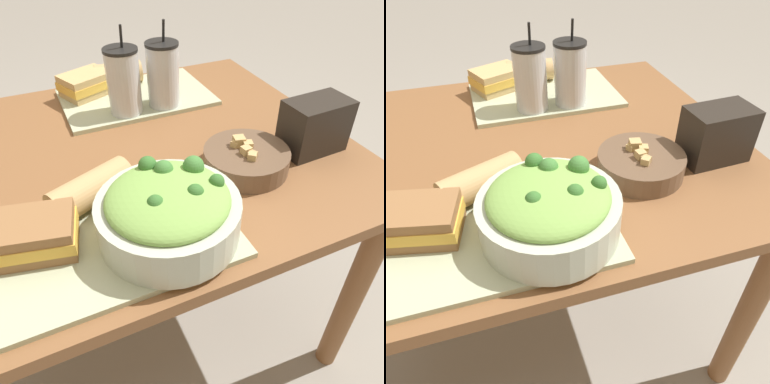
# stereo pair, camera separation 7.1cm
# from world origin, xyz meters

# --- Properties ---
(ground_plane) EXTENTS (12.00, 12.00, 0.00)m
(ground_plane) POSITION_xyz_m (0.00, 0.00, 0.00)
(ground_plane) COLOR gray
(dining_table) EXTENTS (1.14, 0.90, 0.70)m
(dining_table) POSITION_xyz_m (0.00, 0.00, 0.60)
(dining_table) COLOR brown
(dining_table) RESTS_ON ground_plane
(tray_near) EXTENTS (0.43, 0.29, 0.01)m
(tray_near) POSITION_xyz_m (-0.08, -0.28, 0.71)
(tray_near) COLOR #B2BC99
(tray_near) RESTS_ON dining_table
(tray_far) EXTENTS (0.43, 0.29, 0.01)m
(tray_far) POSITION_xyz_m (0.14, 0.27, 0.71)
(tray_far) COLOR #B2BC99
(tray_far) RESTS_ON dining_table
(salad_bowl) EXTENTS (0.25, 0.25, 0.12)m
(salad_bowl) POSITION_xyz_m (0.02, -0.31, 0.77)
(salad_bowl) COLOR beige
(salad_bowl) RESTS_ON tray_near
(soup_bowl) EXTENTS (0.19, 0.19, 0.07)m
(soup_bowl) POSITION_xyz_m (0.25, -0.18, 0.73)
(soup_bowl) COLOR brown
(soup_bowl) RESTS_ON dining_table
(sandwich_near) EXTENTS (0.16, 0.13, 0.06)m
(sandwich_near) POSITION_xyz_m (-0.20, -0.25, 0.75)
(sandwich_near) COLOR olive
(sandwich_near) RESTS_ON tray_near
(baguette_near) EXTENTS (0.18, 0.13, 0.07)m
(baguette_near) POSITION_xyz_m (-0.09, -0.17, 0.75)
(baguette_near) COLOR tan
(baguette_near) RESTS_ON tray_near
(sandwich_far) EXTENTS (0.17, 0.15, 0.06)m
(sandwich_far) POSITION_xyz_m (0.01, 0.34, 0.75)
(sandwich_far) COLOR tan
(sandwich_far) RESTS_ON tray_far
(baguette_far) EXTENTS (0.15, 0.08, 0.07)m
(baguette_far) POSITION_xyz_m (0.12, 0.37, 0.75)
(baguette_far) COLOR tan
(baguette_far) RESTS_ON tray_far
(drink_cup_dark) EXTENTS (0.09, 0.09, 0.23)m
(drink_cup_dark) POSITION_xyz_m (0.09, 0.18, 0.80)
(drink_cup_dark) COLOR silver
(drink_cup_dark) RESTS_ON tray_far
(drink_cup_red) EXTENTS (0.09, 0.09, 0.23)m
(drink_cup_red) POSITION_xyz_m (0.20, 0.18, 0.80)
(drink_cup_red) COLOR silver
(drink_cup_red) RESTS_ON tray_far
(chip_bag) EXTENTS (0.15, 0.10, 0.13)m
(chip_bag) POSITION_xyz_m (0.44, -0.18, 0.76)
(chip_bag) COLOR #28231E
(chip_bag) RESTS_ON dining_table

